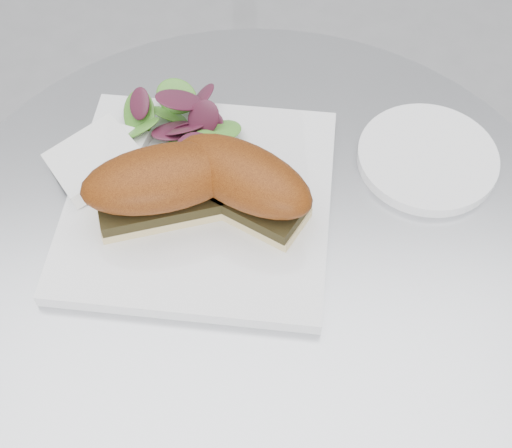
{
  "coord_description": "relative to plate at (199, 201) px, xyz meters",
  "views": [
    {
      "loc": [
        -0.0,
        -0.4,
        1.34
      ],
      "look_at": [
        0.0,
        0.01,
        0.77
      ],
      "focal_mm": 50.0,
      "sensor_mm": 36.0,
      "label": 1
    }
  ],
  "objects": [
    {
      "name": "plate",
      "position": [
        0.0,
        0.0,
        0.0
      ],
      "size": [
        0.31,
        0.31,
        0.02
      ],
      "primitive_type": "cube",
      "rotation": [
        0.0,
        0.0,
        -0.11
      ],
      "color": "white",
      "rests_on": "table"
    },
    {
      "name": "table",
      "position": [
        0.06,
        -0.06,
        -0.25
      ],
      "size": [
        0.7,
        0.7,
        0.73
      ],
      "color": "#A9ACB0",
      "rests_on": "ground"
    },
    {
      "name": "salad",
      "position": [
        -0.02,
        0.08,
        0.03
      ],
      "size": [
        0.11,
        0.11,
        0.05
      ],
      "primitive_type": null,
      "color": "#5A9B32",
      "rests_on": "plate"
    },
    {
      "name": "saucer",
      "position": [
        0.25,
        0.06,
        -0.0
      ],
      "size": [
        0.16,
        0.16,
        0.01
      ],
      "primitive_type": "cylinder",
      "color": "white",
      "rests_on": "table"
    },
    {
      "name": "napkin",
      "position": [
        -0.09,
        0.04,
        0.0
      ],
      "size": [
        0.15,
        0.15,
        0.02
      ],
      "primitive_type": null,
      "rotation": [
        0.0,
        0.0,
        0.3
      ],
      "color": "white",
      "rests_on": "table"
    },
    {
      "name": "sandwich_left",
      "position": [
        -0.03,
        -0.02,
        0.05
      ],
      "size": [
        0.18,
        0.11,
        0.08
      ],
      "rotation": [
        0.0,
        0.0,
        0.25
      ],
      "color": "tan",
      "rests_on": "plate"
    },
    {
      "name": "sandwich_right",
      "position": [
        0.05,
        -0.01,
        0.05
      ],
      "size": [
        0.17,
        0.14,
        0.08
      ],
      "rotation": [
        0.0,
        0.0,
        -0.56
      ],
      "color": "tan",
      "rests_on": "plate"
    }
  ]
}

